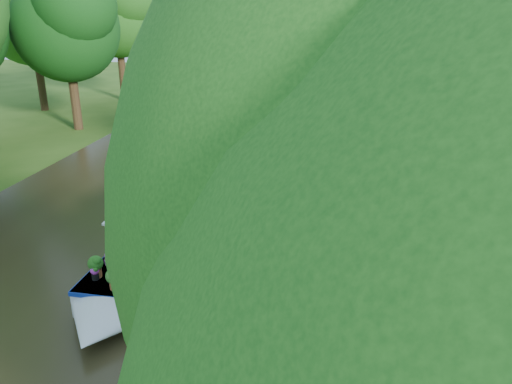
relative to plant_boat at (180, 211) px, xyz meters
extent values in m
plane|color=#2B4E13|center=(2.25, -0.68, -0.85)|extent=(100.00, 100.00, 0.00)
cube|color=black|center=(-3.75, -0.68, -0.84)|extent=(10.00, 100.00, 0.02)
cube|color=brown|center=(3.45, -0.68, -0.84)|extent=(2.20, 100.00, 0.03)
cube|color=silver|center=(0.00, 0.85, -0.46)|extent=(2.20, 12.00, 0.75)
cube|color=navy|center=(0.00, 0.85, -0.14)|extent=(2.24, 12.04, 0.12)
cube|color=silver|center=(0.00, 0.05, 0.44)|extent=(1.80, 7.00, 1.05)
cube|color=silver|center=(0.00, 0.05, 1.00)|extent=(1.90, 7.10, 0.06)
cube|color=black|center=(0.91, 0.05, 0.52)|extent=(0.03, 6.40, 0.38)
cube|color=black|center=(-0.91, 0.05, 0.52)|extent=(0.03, 6.40, 0.38)
cube|color=black|center=(0.00, 5.15, 1.07)|extent=(1.90, 2.40, 0.10)
cube|color=white|center=(1.15, -4.55, 0.22)|extent=(0.04, 0.45, 0.55)
imported|color=#1C5316|center=(-0.40, -2.17, 1.25)|extent=(0.26, 0.28, 0.44)
imported|color=#1C5316|center=(0.17, -1.00, 1.23)|extent=(0.32, 0.32, 0.41)
cylinder|color=black|center=(6.05, 2.32, 1.42)|extent=(0.56, 0.56, 4.55)
sphere|color=#0D3610|center=(6.05, 2.32, 5.38)|extent=(4.80, 4.80, 4.80)
sphere|color=#0D3610|center=(7.01, 1.60, 6.34)|extent=(3.60, 3.60, 3.60)
sphere|color=#0D3610|center=(5.21, 3.16, 6.10)|extent=(3.84, 3.84, 3.84)
cylinder|color=black|center=(6.75, 14.32, 1.07)|extent=(0.56, 0.56, 3.85)
sphere|color=#1C5316|center=(6.75, 14.32, 5.10)|extent=(6.00, 6.00, 6.00)
sphere|color=#1C5316|center=(7.95, 13.42, 6.30)|extent=(4.50, 4.50, 4.50)
sphere|color=#1C5316|center=(5.70, 15.37, 6.00)|extent=(4.80, 4.80, 4.80)
cylinder|color=black|center=(6.25, 25.32, 1.25)|extent=(0.56, 0.56, 4.20)
sphere|color=#0D3610|center=(6.25, 25.32, 5.66)|extent=(6.60, 6.60, 6.60)
sphere|color=#0D3610|center=(5.09, 26.47, 6.65)|extent=(5.28, 5.28, 5.28)
sphere|color=#1C5316|center=(6.27, -11.70, 5.45)|extent=(4.48, 4.48, 4.48)
cylinder|color=black|center=(-11.25, 13.32, 1.07)|extent=(0.56, 0.56, 3.85)
sphere|color=#0D3610|center=(-11.25, 13.32, 5.17)|extent=(6.20, 6.20, 6.20)
sphere|color=#0D3610|center=(-10.01, 12.39, 6.41)|extent=(4.65, 4.65, 4.65)
sphere|color=#0D3610|center=(-12.34, 14.40, 6.10)|extent=(4.96, 4.96, 4.96)
cylinder|color=black|center=(-12.75, 23.32, 1.33)|extent=(0.56, 0.56, 4.38)
sphere|color=#1C5316|center=(-12.75, 23.32, 5.97)|extent=(7.00, 7.00, 7.00)
cylinder|color=black|center=(-16.75, 18.32, 1.25)|extent=(0.56, 0.56, 4.20)
sphere|color=#1C5316|center=(-16.75, 18.32, 5.73)|extent=(6.80, 6.80, 6.80)
sphere|color=#1C5316|center=(-17.94, 19.51, 6.75)|extent=(5.44, 5.44, 5.44)
cube|color=black|center=(0.50, 21.32, -0.56)|extent=(3.76, 5.70, 0.55)
cube|color=black|center=(0.50, 20.86, 0.03)|extent=(2.52, 3.47, 0.64)
cube|color=#AB210C|center=(4.01, -6.53, -0.81)|extent=(0.61, 0.54, 0.03)
cube|color=#AB210C|center=(4.01, -6.65, -0.36)|extent=(0.62, 0.38, 0.92)
cube|color=#AB210C|center=(4.01, -6.42, -0.36)|extent=(0.62, 0.38, 0.92)
cube|color=white|center=(4.01, -6.68, -0.31)|extent=(0.47, 0.27, 0.64)
imported|color=pink|center=(3.10, 18.72, -0.08)|extent=(0.63, 0.51, 1.48)
imported|color=#1D631F|center=(1.65, -1.37, -0.62)|extent=(0.45, 0.40, 0.46)
camera|label=1|loc=(5.37, -14.64, 6.53)|focal=35.00mm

